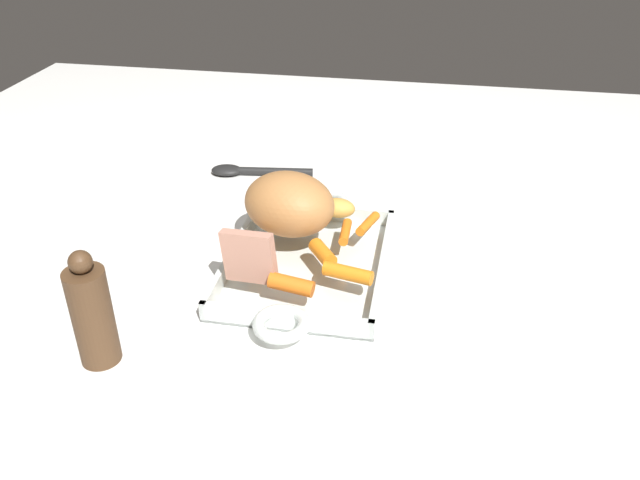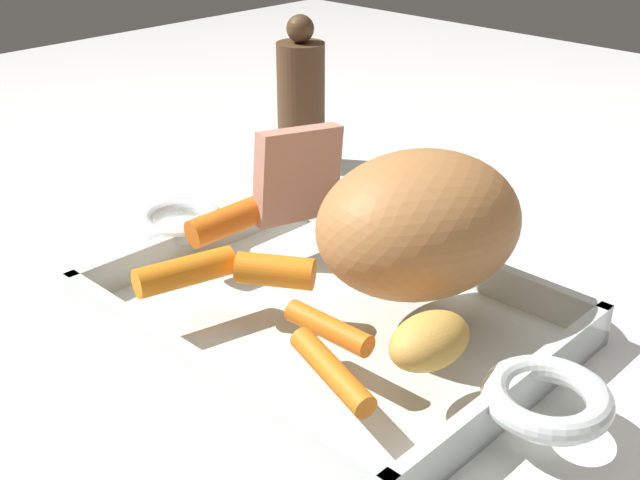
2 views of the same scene
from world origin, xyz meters
TOP-DOWN VIEW (x-y plane):
  - ground_plane at (0.00, 0.00)m, footprint 1.97×1.97m
  - roasting_dish at (0.00, 0.00)m, footprint 0.43×0.24m
  - pork_roast at (-0.05, -0.04)m, footprint 0.16×0.18m
  - roast_slice_outer at (0.10, -0.06)m, footprint 0.03×0.08m
  - baby_carrot_center_left at (0.07, 0.07)m, footprint 0.04×0.08m
  - baby_carrot_northwest at (0.11, 0.00)m, footprint 0.03×0.07m
  - baby_carrot_northeast at (0.02, 0.03)m, footprint 0.06×0.05m
  - baby_carrot_southeast at (-0.08, 0.08)m, footprint 0.07×0.03m
  - baby_carrot_center_right at (-0.05, 0.05)m, footprint 0.06×0.02m
  - baby_carrot_short at (0.03, -0.08)m, footprint 0.05×0.03m
  - potato_golden_large at (-0.11, 0.03)m, footprint 0.04×0.06m
  - pepper_mill at (0.25, -0.22)m, footprint 0.05×0.05m

SIDE VIEW (x-z plane):
  - ground_plane at x=0.00m, z-range 0.00..0.00m
  - roasting_dish at x=0.00m, z-range -0.01..0.03m
  - baby_carrot_southeast at x=-0.08m, z-range 0.03..0.05m
  - baby_carrot_center_right at x=-0.05m, z-range 0.04..0.05m
  - baby_carrot_center_left at x=0.07m, z-range 0.04..0.06m
  - baby_carrot_short at x=0.03m, z-range 0.04..0.06m
  - baby_carrot_northeast at x=0.02m, z-range 0.04..0.06m
  - baby_carrot_northwest at x=0.11m, z-range 0.03..0.06m
  - potato_golden_large at x=-0.11m, z-range 0.04..0.07m
  - pepper_mill at x=0.25m, z-range -0.01..0.15m
  - roast_slice_outer at x=0.10m, z-range 0.03..0.12m
  - pork_roast at x=-0.05m, z-range 0.04..0.14m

